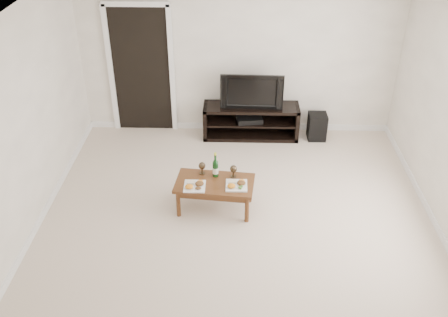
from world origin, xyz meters
The scene contains 14 objects.
floor centered at (0.00, 0.00, 0.00)m, with size 5.50×5.50×0.00m, color beige.
back_wall centered at (0.00, 2.77, 1.30)m, with size 5.00×0.04×2.60m, color white.
ceiling centered at (0.00, 0.00, 2.62)m, with size 5.00×5.50×0.04m, color white.
doorway centered at (-1.55, 2.73, 1.02)m, with size 0.90×0.02×2.05m, color black.
media_console centered at (0.21, 2.50, 0.28)m, with size 1.54×0.45×0.55m, color black.
television centered at (0.21, 2.50, 0.83)m, with size 0.98×0.13×0.56m, color black.
av_receiver centered at (0.18, 2.48, 0.33)m, with size 0.40×0.30×0.08m, color black.
subwoofer centered at (1.28, 2.46, 0.22)m, with size 0.29×0.29×0.43m, color black.
coffee_table centered at (-0.29, 0.54, 0.21)m, with size 1.00×0.55×0.42m, color #592F18.
plate_left centered at (-0.54, 0.42, 0.45)m, with size 0.27×0.27×0.07m, color white.
plate_right centered at (-0.01, 0.45, 0.45)m, with size 0.27×0.27×0.07m, color white.
wine_bottle centered at (-0.29, 0.68, 0.59)m, with size 0.07×0.07×0.35m, color black.
goblet_left centered at (-0.46, 0.73, 0.51)m, with size 0.09×0.09×0.17m, color #3E3121, non-canonical shape.
goblet_right centered at (-0.05, 0.67, 0.51)m, with size 0.09×0.09×0.17m, color #3E3121, non-canonical shape.
Camera 1 is at (-0.02, -4.70, 4.06)m, focal length 40.00 mm.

